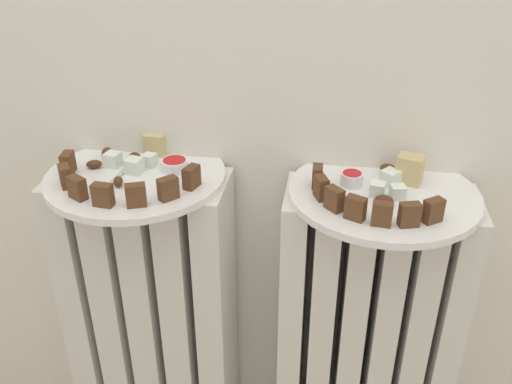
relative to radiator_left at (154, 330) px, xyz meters
name	(u,v)px	position (x,y,z in m)	size (l,w,h in m)	color
radiator_left	(154,330)	(0.00, 0.00, 0.00)	(0.33, 0.14, 0.67)	silver
radiator_right	(363,353)	(0.41, 0.00, 0.00)	(0.33, 0.14, 0.67)	silver
plate_left	(136,176)	(0.00, 0.00, 0.35)	(0.30, 0.30, 0.01)	white
plate_right	(383,193)	(0.41, 0.00, 0.35)	(0.30, 0.30, 0.01)	white
dark_cake_slice_left_0	(68,163)	(-0.11, -0.01, 0.37)	(0.03, 0.02, 0.04)	#56351E
dark_cake_slice_left_1	(65,176)	(-0.09, -0.06, 0.37)	(0.03, 0.02, 0.04)	#56351E
dark_cake_slice_left_2	(77,188)	(-0.06, -0.10, 0.37)	(0.03, 0.02, 0.04)	#56351E
dark_cake_slice_left_3	(103,195)	(-0.01, -0.11, 0.37)	(0.03, 0.02, 0.04)	#56351E
dark_cake_slice_left_4	(136,195)	(0.04, -0.11, 0.37)	(0.03, 0.02, 0.04)	#56351E
dark_cake_slice_left_5	(168,189)	(0.08, -0.08, 0.37)	(0.03, 0.02, 0.04)	#56351E
dark_cake_slice_left_6	(191,177)	(0.11, -0.03, 0.37)	(0.03, 0.02, 0.04)	#56351E
marble_cake_slice_left_0	(156,144)	(0.01, 0.08, 0.37)	(0.04, 0.03, 0.04)	tan
turkish_delight_left_0	(134,166)	(0.00, 0.00, 0.37)	(0.03, 0.03, 0.03)	white
turkish_delight_left_1	(113,160)	(-0.05, 0.02, 0.37)	(0.02, 0.02, 0.02)	white
turkish_delight_left_2	(149,160)	(0.02, 0.03, 0.36)	(0.02, 0.02, 0.02)	white
medjool_date_left_0	(135,156)	(-0.02, 0.05, 0.36)	(0.02, 0.02, 0.01)	#4C2814
medjool_date_left_1	(94,164)	(-0.08, 0.01, 0.36)	(0.03, 0.02, 0.01)	#4C2814
medjool_date_left_2	(107,152)	(-0.07, 0.05, 0.36)	(0.03, 0.02, 0.02)	#4C2814
medjool_date_left_3	(118,181)	(-0.01, -0.05, 0.36)	(0.02, 0.01, 0.02)	#4C2814
jam_bowl_left	(175,164)	(0.06, 0.02, 0.36)	(0.05, 0.05, 0.02)	white
dark_cake_slice_right_0	(317,176)	(0.31, 0.00, 0.37)	(0.03, 0.02, 0.04)	#56351E
dark_cake_slice_right_1	(321,188)	(0.31, -0.04, 0.37)	(0.03, 0.02, 0.04)	#56351E
dark_cake_slice_right_2	(334,199)	(0.33, -0.07, 0.37)	(0.03, 0.02, 0.04)	#56351E
dark_cake_slice_right_3	(355,208)	(0.37, -0.10, 0.37)	(0.03, 0.02, 0.04)	#56351E
dark_cake_slice_right_4	(382,214)	(0.40, -0.11, 0.37)	(0.03, 0.02, 0.04)	#56351E
dark_cake_slice_right_5	(409,215)	(0.44, -0.10, 0.37)	(0.03, 0.02, 0.04)	#56351E
dark_cake_slice_right_6	(433,211)	(0.47, -0.09, 0.37)	(0.03, 0.02, 0.04)	#56351E
marble_cake_slice_right_0	(410,170)	(0.45, 0.03, 0.38)	(0.04, 0.03, 0.05)	tan
turkish_delight_right_0	(377,189)	(0.40, -0.02, 0.36)	(0.02, 0.02, 0.02)	white
turkish_delight_right_1	(391,178)	(0.42, 0.02, 0.37)	(0.03, 0.03, 0.03)	white
turkish_delight_right_2	(398,192)	(0.43, -0.02, 0.36)	(0.02, 0.02, 0.02)	white
medjool_date_right_0	(388,169)	(0.42, 0.06, 0.36)	(0.03, 0.02, 0.02)	#4C2814
medjool_date_right_1	(384,200)	(0.41, -0.05, 0.36)	(0.03, 0.02, 0.02)	#4C2814
jam_bowl_right	(352,178)	(0.36, 0.01, 0.36)	(0.04, 0.04, 0.02)	white
fork	(124,171)	(-0.02, 0.00, 0.35)	(0.02, 0.10, 0.00)	#B7B7BC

